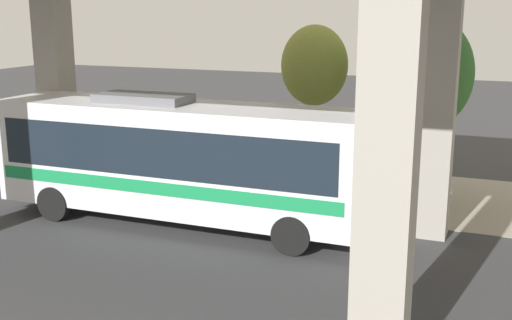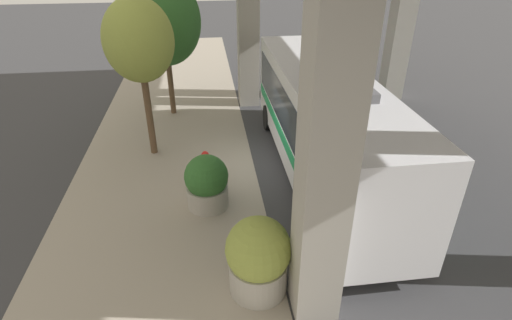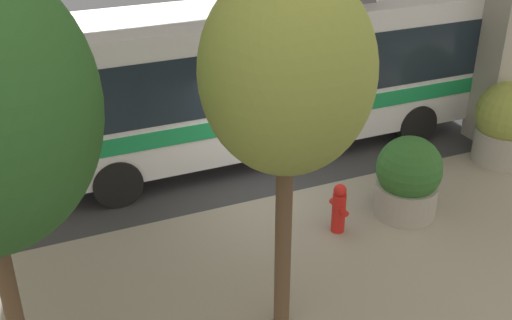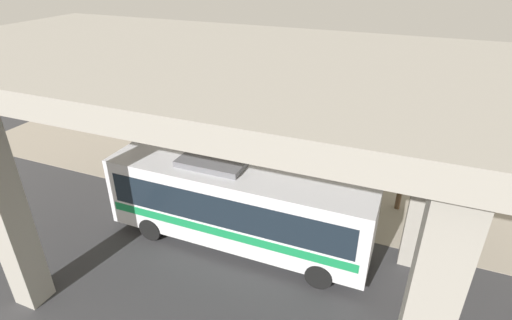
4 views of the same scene
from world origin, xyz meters
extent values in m
plane|color=#38383A|center=(0.00, 0.00, 0.00)|extent=(80.00, 80.00, 0.00)
cube|color=gray|center=(-3.00, 0.00, 0.01)|extent=(6.00, 40.00, 0.02)
cube|color=#9E998E|center=(0.50, -6.01, 3.83)|extent=(0.90, 0.90, 7.66)
cube|color=#9E998E|center=(0.50, 6.01, 3.83)|extent=(0.90, 0.90, 7.66)
cube|color=#9E998E|center=(7.50, 6.01, 3.83)|extent=(0.90, 0.90, 7.66)
cube|color=silver|center=(2.10, -0.70, 1.92)|extent=(2.47, 10.60, 2.93)
cube|color=#19232D|center=(2.10, -0.70, 2.27)|extent=(2.51, 9.76, 1.29)
cube|color=#198C4C|center=(2.10, -0.70, 1.33)|extent=(2.51, 10.07, 0.35)
cube|color=slate|center=(2.10, -1.76, 3.50)|extent=(1.23, 2.65, 0.24)
cylinder|color=black|center=(0.94, 3.01, 0.50)|extent=(0.28, 1.00, 1.00)
cylinder|color=black|center=(3.25, 3.01, 0.50)|extent=(0.28, 1.00, 1.00)
cylinder|color=black|center=(0.94, -4.15, 0.50)|extent=(0.28, 1.00, 1.00)
cylinder|color=black|center=(3.25, -4.15, 0.50)|extent=(0.28, 1.00, 1.00)
cylinder|color=red|center=(-1.64, -0.55, 0.41)|extent=(0.26, 0.26, 0.81)
sphere|color=red|center=(-1.64, -0.55, 0.89)|extent=(0.24, 0.24, 0.24)
cylinder|color=red|center=(-1.83, -0.55, 0.53)|extent=(0.15, 0.12, 0.12)
cylinder|color=red|center=(-1.45, -0.55, 0.53)|extent=(0.15, 0.12, 0.12)
cylinder|color=#9E998E|center=(-1.63, -2.06, 0.33)|extent=(1.20, 1.20, 0.67)
sphere|color=#2D6028|center=(-1.63, -2.06, 1.02)|extent=(1.26, 1.26, 1.26)
sphere|color=#993F8C|center=(-1.48, -2.18, 0.84)|extent=(0.42, 0.42, 0.42)
cylinder|color=#9E998E|center=(-0.59, -5.40, 0.39)|extent=(1.28, 1.28, 0.79)
sphere|color=olive|center=(-0.59, -5.40, 1.18)|extent=(1.43, 1.43, 1.43)
sphere|color=#993F8C|center=(-0.43, -5.53, 0.97)|extent=(0.45, 0.45, 0.45)
cylinder|color=brown|center=(-2.98, 5.21, 1.54)|extent=(0.23, 0.23, 3.08)
ellipsoid|color=#2D6028|center=(-2.98, 5.21, 3.97)|extent=(2.97, 2.97, 3.56)
cylinder|color=brown|center=(-3.51, 1.51, 1.69)|extent=(0.24, 0.24, 3.39)
ellipsoid|color=olive|center=(-3.51, 1.51, 4.06)|extent=(2.26, 2.26, 2.71)
camera|label=1|loc=(17.41, 7.71, 5.94)|focal=45.00mm
camera|label=2|loc=(-1.48, -11.77, 7.00)|focal=28.00mm
camera|label=3|loc=(-10.33, 4.88, 6.76)|focal=45.00mm
camera|label=4|loc=(13.98, 4.99, 10.74)|focal=28.00mm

